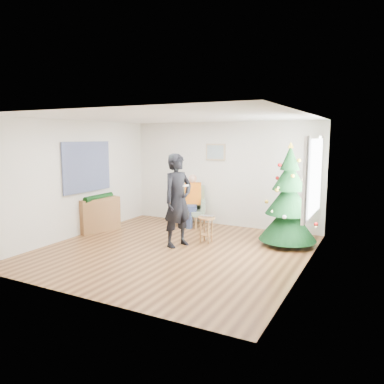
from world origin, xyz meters
The scene contains 19 objects.
floor centered at (0.00, 0.00, 0.00)m, with size 5.00×5.00×0.00m, color brown.
ceiling centered at (0.00, 0.00, 2.60)m, with size 5.00×5.00×0.00m, color white.
wall_back centered at (0.00, 2.50, 1.30)m, with size 5.00×5.00×0.00m, color silver.
wall_front centered at (0.00, -2.50, 1.30)m, with size 5.00×5.00×0.00m, color silver.
wall_left centered at (-2.50, 0.00, 1.30)m, with size 5.00×5.00×0.00m, color silver.
wall_right centered at (2.50, 0.00, 1.30)m, with size 5.00×5.00×0.00m, color silver.
window_panel centered at (2.47, 1.00, 1.50)m, with size 0.04×1.30×1.40m, color white.
curtains centered at (2.44, 1.00, 1.50)m, with size 0.05×1.75×1.50m.
christmas_tree centered at (1.91, 1.42, 0.96)m, with size 1.18×1.18×2.14m.
stool centered at (0.33, 0.83, 0.28)m, with size 0.37×0.37×0.55m.
laptop centered at (0.33, 0.83, 0.56)m, with size 0.30×0.19×0.02m, color silver.
armchair centered at (-0.69, 2.06, 0.36)m, with size 0.89×0.88×0.99m.
seated_person centered at (-0.67, 2.01, 0.66)m, with size 0.52×0.66×1.29m.
standing_man centered at (-0.08, 0.33, 0.95)m, with size 0.69×0.46×1.90m, color black.
game_controller centered at (0.12, 0.30, 1.27)m, with size 0.04×0.13×0.04m, color white.
console centered at (-2.33, 0.50, 0.40)m, with size 0.30×1.00×0.80m, color brown.
garland centered at (-2.33, 0.50, 0.82)m, with size 0.14×0.14×0.90m, color black.
tapestry centered at (-2.46, 0.30, 1.55)m, with size 0.03×1.50×1.15m, color black.
framed_picture centered at (-0.20, 2.46, 1.85)m, with size 0.52×0.05×0.42m.
Camera 1 is at (3.63, -6.20, 2.24)m, focal length 35.00 mm.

